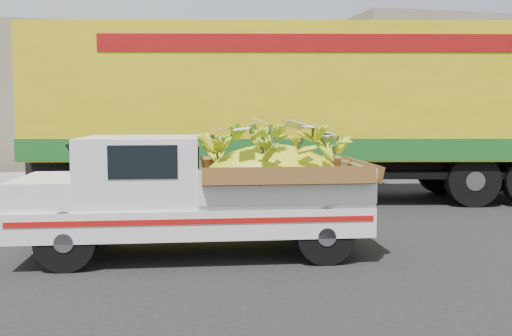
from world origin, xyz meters
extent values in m
plane|color=black|center=(0.00, 0.00, 0.00)|extent=(100.00, 100.00, 0.00)
cube|color=gray|center=(0.00, 7.17, 0.07)|extent=(60.00, 0.25, 0.15)
cube|color=gray|center=(0.00, 9.27, 0.07)|extent=(60.00, 4.00, 0.14)
cube|color=gray|center=(14.00, 16.17, 3.00)|extent=(14.00, 6.00, 6.00)
cylinder|color=black|center=(-3.04, -0.31, 0.37)|extent=(0.77, 0.30, 0.75)
cylinder|color=black|center=(-2.87, 1.12, 0.37)|extent=(0.77, 0.30, 0.75)
cylinder|color=black|center=(0.19, -0.68, 0.37)|extent=(0.77, 0.30, 0.75)
cylinder|color=black|center=(0.36, 0.75, 0.37)|extent=(0.77, 0.30, 0.75)
cube|color=silver|center=(-1.39, 0.23, 0.55)|extent=(4.79, 2.19, 0.38)
cube|color=#A50F0C|center=(-1.48, -0.61, 0.61)|extent=(4.51, 0.53, 0.07)
cube|color=silver|center=(-3.65, 0.49, 0.44)|extent=(0.29, 1.64, 0.14)
cube|color=silver|center=(-3.27, 0.44, 0.92)|extent=(1.01, 1.66, 0.35)
cube|color=silver|center=(-2.10, 0.31, 1.18)|extent=(1.70, 1.77, 0.89)
cube|color=black|center=(-2.09, -0.51, 1.35)|extent=(0.84, 0.11, 0.41)
cube|color=silver|center=(-0.21, 0.09, 0.99)|extent=(2.44, 1.92, 0.50)
ellipsoid|color=yellow|center=(-0.31, 0.10, 0.89)|extent=(2.19, 1.57, 1.26)
cylinder|color=black|center=(6.34, 4.74, 0.55)|extent=(1.14, 0.54, 1.10)
cylinder|color=black|center=(4.76, 3.03, 0.55)|extent=(1.14, 0.54, 1.10)
cylinder|color=black|center=(5.17, 4.99, 0.55)|extent=(1.14, 0.54, 1.10)
cylinder|color=black|center=(-3.07, 4.67, 0.55)|extent=(1.14, 0.54, 1.10)
cylinder|color=black|center=(-2.66, 6.62, 0.55)|extent=(1.14, 0.54, 1.10)
cube|color=black|center=(1.54, 4.72, 0.78)|extent=(11.95, 3.43, 0.36)
cube|color=gold|center=(1.54, 4.72, 2.38)|extent=(12.02, 4.85, 2.84)
cube|color=#1A5B1E|center=(1.54, 4.72, 1.21)|extent=(12.09, 4.88, 0.45)
cube|color=maroon|center=(1.28, 3.49, 3.35)|extent=(8.23, 1.74, 0.35)
camera|label=1|loc=(-2.25, -7.53, 1.93)|focal=40.00mm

